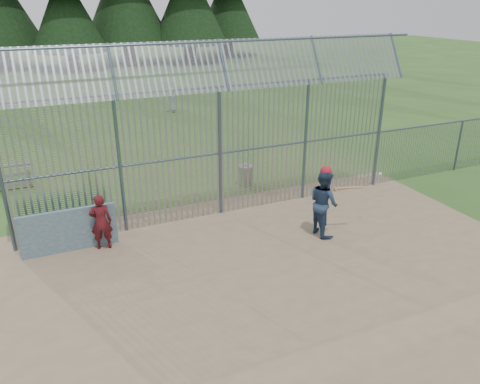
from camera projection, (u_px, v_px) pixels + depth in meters
name	position (u px, v px, depth m)	size (l,w,h in m)	color
ground	(271.00, 266.00, 11.97)	(120.00, 120.00, 0.00)	#2D511E
dirt_infield	(281.00, 276.00, 11.54)	(14.00, 10.00, 0.02)	#756047
dugout_wall	(69.00, 230.00, 12.47)	(2.50, 0.12, 1.20)	#38566B
batter	(324.00, 203.00, 13.25)	(0.94, 0.73, 1.94)	navy
onlooker	(101.00, 222.00, 12.51)	(0.58, 0.38, 1.58)	maroon
bg_kid_standing	(172.00, 100.00, 27.78)	(0.71, 0.46, 1.46)	slate
batting_gear	(330.00, 173.00, 12.93)	(1.95, 0.46, 0.75)	#AC1727
trash_can	(246.00, 175.00, 17.01)	(0.56, 0.56, 0.82)	gray
backstop_fence	(274.00, 136.00, 14.63)	(20.09, 0.81, 5.30)	#47566B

